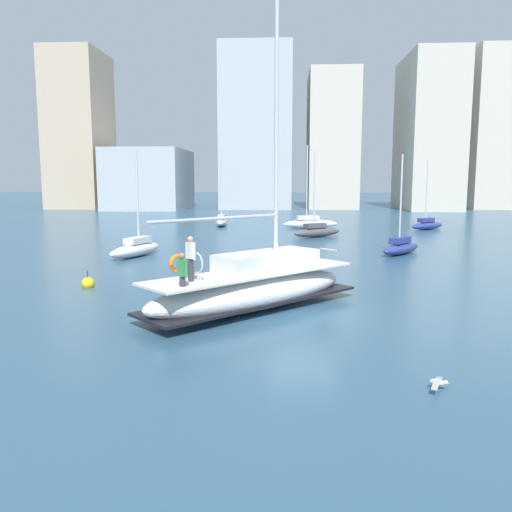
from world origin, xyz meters
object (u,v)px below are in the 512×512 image
moored_cutter_right (222,221)px  mooring_buoy (88,283)px  main_sailboat (255,286)px  moored_sloop_near (401,247)px  moored_ketch_distant (136,248)px  seagull (438,382)px  moored_sloop_far (310,223)px  moored_cutter_left (427,224)px  moored_catamaran (317,231)px

moored_cutter_right → mooring_buoy: (-2.25, -33.49, -0.38)m
main_sailboat → moored_sloop_near: (9.00, 15.86, -0.39)m
main_sailboat → mooring_buoy: bearing=154.7°
moored_ketch_distant → seagull: bearing=-58.0°
moored_sloop_far → moored_cutter_right: size_ratio=1.06×
moored_cutter_left → moored_ketch_distant: moored_cutter_left is taller
moored_sloop_near → moored_catamaran: size_ratio=0.90×
moored_ketch_distant → seagull: moored_ketch_distant is taller
main_sailboat → moored_ketch_distant: (-8.59, 13.82, -0.36)m
moored_cutter_left → seagull: (-10.72, -41.87, -0.34)m
moored_sloop_far → moored_cutter_right: (-9.50, 2.61, -0.04)m
moored_sloop_near → main_sailboat: bearing=-119.6°
moored_sloop_near → moored_cutter_left: 19.48m
mooring_buoy → moored_cutter_right: bearing=86.1°
moored_cutter_left → seagull: bearing=-104.4°
moored_sloop_far → mooring_buoy: size_ratio=9.43×
moored_ketch_distant → seagull: 25.34m
main_sailboat → seagull: size_ratio=14.05×
moored_sloop_far → moored_ketch_distant: size_ratio=1.23×
moored_sloop_near → seagull: 23.89m
moored_catamaran → seagull: (0.88, -34.12, -0.36)m
moored_sloop_near → moored_ketch_distant: 17.71m
seagull → mooring_buoy: 17.21m
moored_cutter_left → mooring_buoy: (-23.56, -30.41, -0.34)m
moored_ketch_distant → mooring_buoy: moored_ketch_distant is taller
main_sailboat → mooring_buoy: (-8.01, 3.80, -0.73)m
moored_cutter_left → moored_sloop_far: bearing=177.7°
moored_sloop_far → main_sailboat: bearing=-96.2°
moored_ketch_distant → mooring_buoy: size_ratio=7.67×
moored_sloop_near → moored_cutter_left: (6.55, 18.34, 0.01)m
moored_cutter_right → seagull: (10.59, -44.95, -0.38)m
moored_catamaran → seagull: 34.13m
moored_catamaran → moored_cutter_left: bearing=33.8°
moored_sloop_near → moored_cutter_right: bearing=124.6°
moored_ketch_distant → moored_sloop_near: bearing=6.6°
main_sailboat → mooring_buoy: size_ratio=14.06×
moored_sloop_near → seagull: size_ratio=7.38×
moored_cutter_left → main_sailboat: bearing=-114.4°
seagull → moored_ketch_distant: bearing=122.0°
main_sailboat → moored_sloop_near: bearing=60.4°
moored_cutter_right → moored_catamaran: bearing=-48.1°
seagull → main_sailboat: bearing=122.2°
moored_cutter_left → moored_ketch_distant: size_ratio=1.01×
moored_cutter_left → moored_cutter_right: 21.52m
moored_catamaran → moored_ketch_distant: 17.80m
moored_catamaran → mooring_buoy: bearing=-117.8°
moored_sloop_far → seagull: (1.09, -42.34, -0.42)m
moored_sloop_near → moored_sloop_far: size_ratio=0.78×
moored_catamaran → moored_cutter_right: moored_cutter_right is taller
moored_catamaran → moored_cutter_right: size_ratio=0.93×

